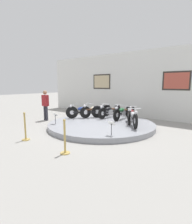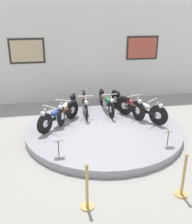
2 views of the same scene
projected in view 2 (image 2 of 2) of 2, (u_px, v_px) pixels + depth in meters
ground_plane at (103, 133)px, 8.48m from camera, size 60.00×60.00×0.00m
display_platform at (103, 130)px, 8.44m from camera, size 4.93×4.93×0.21m
back_wall at (86, 54)px, 10.94m from camera, size 14.00×0.22×3.96m
motorcycle_blue at (58, 115)px, 8.35m from camera, size 1.39×1.50×0.80m
motorcycle_cream at (67, 108)px, 8.96m from camera, size 0.80×1.86×0.79m
motorcycle_black at (85, 103)px, 9.41m from camera, size 0.54×1.95×0.78m
motorcycle_green at (107, 102)px, 9.54m from camera, size 0.54×1.98×0.79m
motorcycle_maroon at (127, 103)px, 9.32m from camera, size 0.76×1.93×0.81m
motorcycle_silver at (142, 109)px, 8.82m from camera, size 1.27×1.64×0.81m
info_placard_front_left at (58, 143)px, 6.64m from camera, size 0.26×0.11×0.51m
info_placard_front_centre at (168, 133)px, 7.15m from camera, size 0.26×0.11×0.51m
stanchion_post_left_of_entry at (87, 193)px, 5.20m from camera, size 0.28×0.28×1.02m
stanchion_post_right_of_entry at (183, 182)px, 5.55m from camera, size 0.28×0.28×1.02m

